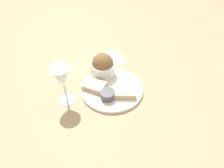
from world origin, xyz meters
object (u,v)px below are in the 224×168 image
(cheese_toast_near, at_px, (125,92))
(wine_glass, at_px, (62,78))
(salad_bowl, at_px, (103,66))
(sauce_ramekin, at_px, (107,94))
(cheese_toast_far, at_px, (95,86))
(napkin, at_px, (110,59))

(cheese_toast_near, distance_m, wine_glass, 0.27)
(wine_glass, bearing_deg, salad_bowl, 47.60)
(sauce_ramekin, height_order, cheese_toast_far, sauce_ramekin)
(salad_bowl, distance_m, wine_glass, 0.23)
(cheese_toast_near, bearing_deg, salad_bowl, 126.45)
(sauce_ramekin, relative_size, wine_glass, 0.36)
(sauce_ramekin, xyz_separation_m, wine_glass, (-0.17, -0.00, 0.09))
(salad_bowl, bearing_deg, cheese_toast_near, -53.55)
(napkin, bearing_deg, sauce_ramekin, -90.43)
(salad_bowl, distance_m, napkin, 0.16)
(cheese_toast_far, relative_size, napkin, 0.62)
(sauce_ramekin, bearing_deg, cheese_toast_far, 136.09)
(sauce_ramekin, distance_m, wine_glass, 0.20)
(wine_glass, xyz_separation_m, napkin, (0.18, 0.31, -0.12))
(sauce_ramekin, relative_size, napkin, 0.33)
(cheese_toast_near, relative_size, cheese_toast_far, 0.84)
(cheese_toast_near, height_order, cheese_toast_far, same)
(sauce_ramekin, relative_size, cheese_toast_near, 0.64)
(sauce_ramekin, height_order, cheese_toast_near, sauce_ramekin)
(salad_bowl, height_order, cheese_toast_far, salad_bowl)
(cheese_toast_near, xyz_separation_m, wine_glass, (-0.25, -0.03, 0.10))
(salad_bowl, bearing_deg, sauce_ramekin, -80.50)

